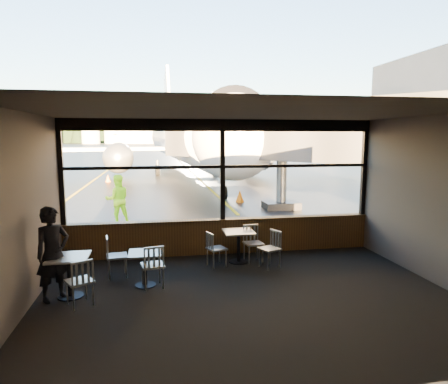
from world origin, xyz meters
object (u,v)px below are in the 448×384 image
object	(u,v)px
chair_near_n	(253,244)
chair_mid_s	(153,266)
chair_mid_w	(117,256)
passenger	(53,254)
cafe_table_left	(70,277)
cone_nose	(240,196)
jet_bridge	(287,154)
cafe_table_near	(239,247)
cafe_table_mid	(145,269)
chair_near_w	(217,249)
chair_near_e	(269,249)
ground_crew	(118,199)
chair_left_s	(79,282)
cone_wing	(108,178)
airliner	(187,104)

from	to	relation	value
chair_near_n	chair_mid_s	distance (m)	2.76
chair_mid_w	chair_near_n	bearing A→B (deg)	90.84
passenger	cafe_table_left	bearing A→B (deg)	-22.17
chair_mid_s	cone_nose	xyz separation A→B (m)	(4.04, 10.28, -0.17)
jet_bridge	cafe_table_near	bearing A→B (deg)	-117.82
cafe_table_mid	chair_near_n	bearing A→B (deg)	24.45
chair_mid_s	chair_mid_w	distance (m)	1.09
cafe_table_near	chair_near_w	world-z (taller)	chair_near_w
chair_near_e	chair_mid_w	distance (m)	3.47
cafe_table_mid	ground_crew	world-z (taller)	ground_crew
ground_crew	cone_nose	size ratio (longest dim) A/B	3.07
cafe_table_near	cafe_table_mid	size ratio (longest dim) A/B	1.10
jet_bridge	cafe_table_mid	distance (m)	9.57
cafe_table_near	passenger	world-z (taller)	passenger
chair_near_e	chair_near_n	size ratio (longest dim) A/B	0.97
chair_left_s	cone_wing	world-z (taller)	chair_left_s
chair_left_s	chair_mid_s	bearing A→B (deg)	-1.86
airliner	cafe_table_left	bearing A→B (deg)	-103.74
airliner	chair_near_w	size ratio (longest dim) A/B	43.24
airliner	passenger	xyz separation A→B (m)	(-4.56, -23.97, -4.70)
cafe_table_mid	ground_crew	xyz separation A→B (m)	(-1.07, 6.22, 0.52)
chair_mid_w	chair_left_s	size ratio (longest dim) A/B	1.02
chair_left_s	cafe_table_mid	bearing A→B (deg)	5.22
chair_mid_s	ground_crew	distance (m)	6.47
cafe_table_near	chair_near_n	size ratio (longest dim) A/B	0.87
chair_near_e	chair_mid_s	xyz separation A→B (m)	(-2.70, -0.80, 0.02)
airliner	chair_near_e	bearing A→B (deg)	-93.62
cafe_table_near	chair_near_n	bearing A→B (deg)	-2.40
cone_wing	chair_left_s	bearing A→B (deg)	-85.21
chair_mid_s	cone_nose	world-z (taller)	chair_mid_s
airliner	cafe_table_mid	size ratio (longest dim) A/B	51.11
chair_near_w	cone_wing	size ratio (longest dim) A/B	1.68
cafe_table_mid	chair_near_n	distance (m)	2.85
jet_bridge	cafe_table_mid	bearing A→B (deg)	-126.48
chair_near_n	ground_crew	bearing A→B (deg)	-61.16
chair_mid_w	cone_wing	xyz separation A→B (m)	(-2.29, 19.40, -0.21)
jet_bridge	chair_mid_s	distance (m)	9.56
cafe_table_left	cone_nose	bearing A→B (deg)	61.93
jet_bridge	passenger	xyz separation A→B (m)	(-7.23, -7.96, -1.48)
chair_left_s	cone_nose	xyz separation A→B (m)	(5.35, 10.95, -0.17)
cafe_table_left	chair_left_s	distance (m)	0.51
cafe_table_mid	chair_near_w	distance (m)	1.92
cone_nose	cone_wing	world-z (taller)	cone_nose
cafe_table_near	cafe_table_left	bearing A→B (deg)	-156.97
chair_mid_w	cone_nose	bearing A→B (deg)	144.85
jet_bridge	passenger	bearing A→B (deg)	-132.27
jet_bridge	chair_near_n	world-z (taller)	jet_bridge
chair_near_n	passenger	distance (m)	4.58
chair_mid_s	ground_crew	bearing A→B (deg)	90.86
chair_mid_s	passenger	bearing A→B (deg)	179.88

